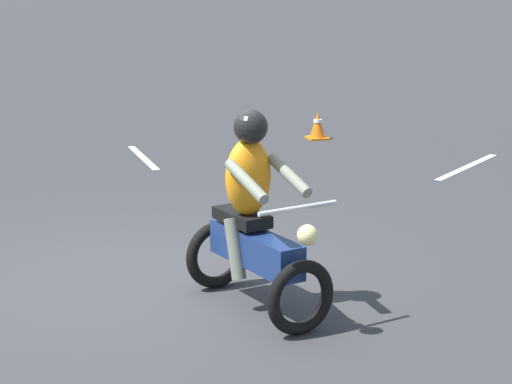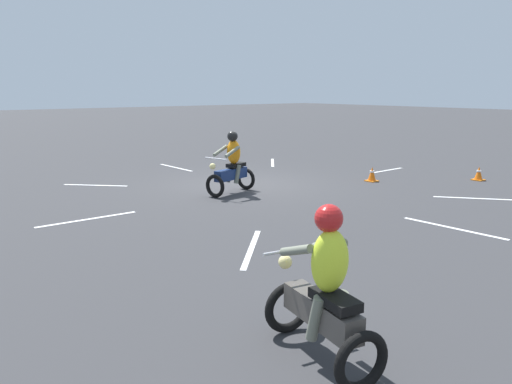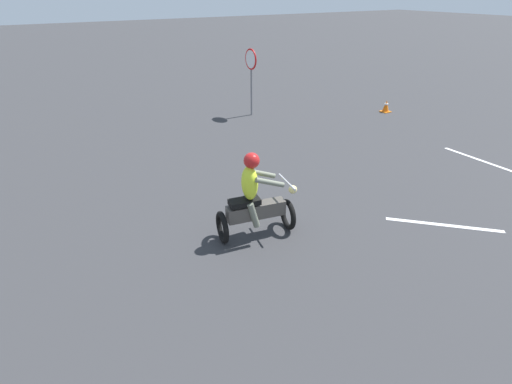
% 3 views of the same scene
% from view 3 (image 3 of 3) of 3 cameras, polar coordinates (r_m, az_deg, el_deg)
% --- Properties ---
extents(motorcycle_rider_background, '(0.89, 1.55, 1.66)m').
position_cam_3_polar(motorcycle_rider_background, '(7.20, -0.26, -1.28)').
color(motorcycle_rider_background, black).
rests_on(motorcycle_rider_background, ground).
extents(stop_sign, '(0.70, 0.08, 2.30)m').
position_cam_3_polar(stop_sign, '(14.46, -0.72, 17.21)').
color(stop_sign, slate).
rests_on(stop_sign, ground).
extents(traffic_cone_near_right, '(0.32, 0.32, 0.44)m').
position_cam_3_polar(traffic_cone_near_right, '(15.89, 18.09, 11.57)').
color(traffic_cone_near_right, orange).
rests_on(traffic_cone_near_right, ground).
extents(lane_stripe_e, '(2.17, 0.12, 0.01)m').
position_cam_3_polar(lane_stripe_e, '(12.36, 29.44, 3.97)').
color(lane_stripe_e, silver).
rests_on(lane_stripe_e, ground).
extents(lane_stripe_ne, '(1.61, 1.62, 0.01)m').
position_cam_3_polar(lane_stripe_ne, '(8.68, 25.25, -4.28)').
color(lane_stripe_ne, silver).
rests_on(lane_stripe_ne, ground).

